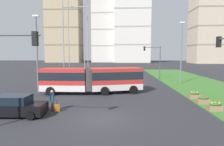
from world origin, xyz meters
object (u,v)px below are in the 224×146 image
at_px(pedestrian_crossing, 52,99).
at_px(flower_planter_0, 215,107).
at_px(streetlight_left, 37,51).
at_px(streetlight_median, 181,50).
at_px(car_black_sedan, 15,106).
at_px(car_maroon_sedan, 82,74).
at_px(articulated_bus, 92,79).
at_px(rolling_suitcase, 57,108).
at_px(traffic_light_far_right, 155,57).
at_px(apartment_tower_centre, 132,29).
at_px(flower_planter_2, 194,95).
at_px(apartment_tower_eastcentre, 211,19).
at_px(apartment_tower_west, 64,21).
at_px(flower_planter_1, 203,100).
at_px(apartment_tower_westcentre, 109,15).

bearing_deg(pedestrian_crossing, flower_planter_0, 1.35).
bearing_deg(streetlight_left, flower_planter_0, -22.70).
bearing_deg(streetlight_median, streetlight_left, -157.70).
xyz_separation_m(car_black_sedan, car_maroon_sedan, (0.50, 23.99, 0.00)).
height_order(articulated_bus, flower_planter_0, articulated_bus).
xyz_separation_m(rolling_suitcase, streetlight_left, (-4.78, 7.85, 4.74)).
distance_m(traffic_light_far_right, apartment_tower_centre, 81.00).
height_order(pedestrian_crossing, flower_planter_2, pedestrian_crossing).
height_order(car_maroon_sedan, traffic_light_far_right, traffic_light_far_right).
bearing_deg(apartment_tower_centre, apartment_tower_eastcentre, -16.98).
height_order(apartment_tower_west, apartment_tower_eastcentre, apartment_tower_west).
bearing_deg(apartment_tower_west, flower_planter_2, -67.34).
xyz_separation_m(streetlight_median, apartment_tower_eastcentre, (36.52, 72.36, 17.10)).
height_order(articulated_bus, traffic_light_far_right, traffic_light_far_right).
distance_m(streetlight_left, streetlight_median, 21.03).
relative_size(flower_planter_2, streetlight_left, 0.12).
xyz_separation_m(car_black_sedan, apartment_tower_eastcentre, (54.01, 89.36, 21.59)).
xyz_separation_m(car_black_sedan, traffic_light_far_right, (14.19, 21.68, 3.36)).
distance_m(flower_planter_0, streetlight_left, 19.58).
bearing_deg(rolling_suitcase, flower_planter_0, 2.29).
distance_m(apartment_tower_west, apartment_tower_eastcentre, 78.16).
xyz_separation_m(traffic_light_far_right, apartment_tower_west, (-37.65, 78.01, 19.41)).
distance_m(pedestrian_crossing, flower_planter_2, 14.06).
xyz_separation_m(rolling_suitcase, traffic_light_far_right, (11.37, 20.51, 3.80)).
height_order(flower_planter_1, streetlight_left, streetlight_left).
bearing_deg(car_black_sedan, rolling_suitcase, 22.51).
relative_size(car_black_sedan, traffic_light_far_right, 0.73).
distance_m(rolling_suitcase, streetlight_median, 22.14).
height_order(articulated_bus, car_maroon_sedan, articulated_bus).
bearing_deg(streetlight_left, apartment_tower_centre, 79.63).
relative_size(car_black_sedan, flower_planter_1, 4.02).
xyz_separation_m(pedestrian_crossing, apartment_tower_westcentre, (-0.42, 102.67, 26.22)).
relative_size(car_black_sedan, apartment_tower_westcentre, 0.08).
relative_size(apartment_tower_west, apartment_tower_eastcentre, 1.05).
xyz_separation_m(streetlight_median, apartment_tower_centre, (-2.56, 84.29, 13.79)).
bearing_deg(apartment_tower_eastcentre, apartment_tower_west, 172.41).
relative_size(rolling_suitcase, streetlight_left, 0.11).
bearing_deg(car_black_sedan, traffic_light_far_right, 56.79).
bearing_deg(apartment_tower_centre, apartment_tower_westcentre, 168.04).
xyz_separation_m(flower_planter_0, apartment_tower_eastcentre, (38.42, 87.68, 21.92)).
xyz_separation_m(car_maroon_sedan, traffic_light_far_right, (13.69, -2.31, 3.36)).
xyz_separation_m(car_black_sedan, apartment_tower_centre, (14.93, 101.29, 18.28)).
relative_size(streetlight_median, apartment_tower_west, 0.20).
distance_m(flower_planter_1, apartment_tower_westcentre, 104.48).
distance_m(pedestrian_crossing, rolling_suitcase, 0.85).
xyz_separation_m(rolling_suitcase, apartment_tower_west, (-26.28, 98.52, 23.21)).
relative_size(articulated_bus, flower_planter_0, 10.81).
relative_size(streetlight_median, apartment_tower_eastcentre, 0.22).
bearing_deg(articulated_bus, apartment_tower_west, 107.19).
bearing_deg(flower_planter_0, flower_planter_2, 90.00).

